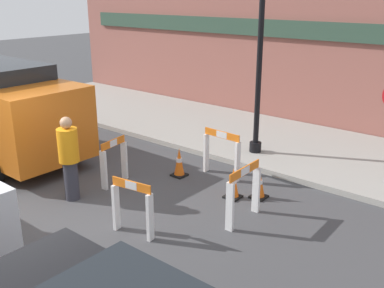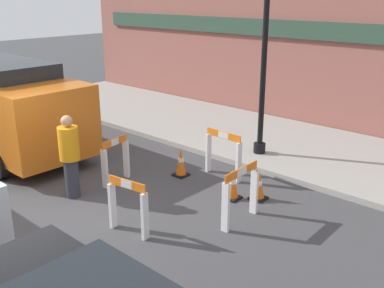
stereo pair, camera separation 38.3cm
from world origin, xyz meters
TOP-DOWN VIEW (x-y plane):
  - ground_plane at (0.00, 0.00)m, footprint 60.00×60.00m
  - sidewalk_slab at (0.00, 6.49)m, footprint 18.00×3.99m
  - storefront_facade at (0.00, 8.56)m, footprint 18.00×0.22m
  - barricade_0 at (-0.17, 2.06)m, footprint 0.26×0.74m
  - barricade_1 at (1.66, 0.86)m, footprint 0.77×0.24m
  - barricade_2 at (2.80, 2.42)m, footprint 0.16×0.93m
  - barricade_3 at (1.31, 3.81)m, footprint 0.93×0.18m
  - traffic_cone_0 at (2.52, 3.39)m, footprint 0.30×0.30m
  - traffic_cone_1 at (0.60, 3.23)m, footprint 0.30×0.30m
  - traffic_cone_2 at (2.13, 3.07)m, footprint 0.30×0.30m
  - person_worker at (-0.24, 1.04)m, footprint 0.54×0.54m

SIDE VIEW (x-z plane):
  - ground_plane at x=0.00m, z-range 0.00..0.00m
  - sidewalk_slab at x=0.00m, z-range 0.00..0.13m
  - traffic_cone_0 at x=2.52m, z-range -0.01..0.57m
  - traffic_cone_2 at x=2.13m, z-range -0.01..0.61m
  - traffic_cone_1 at x=0.60m, z-range -0.01..0.63m
  - barricade_1 at x=1.66m, z-range 0.03..1.00m
  - barricade_0 at x=-0.17m, z-range 0.03..1.00m
  - barricade_2 at x=2.80m, z-range 0.05..1.07m
  - barricade_3 at x=1.31m, z-range 0.05..1.08m
  - person_worker at x=-0.24m, z-range 0.05..1.70m
  - storefront_facade at x=0.00m, z-range 0.00..5.50m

